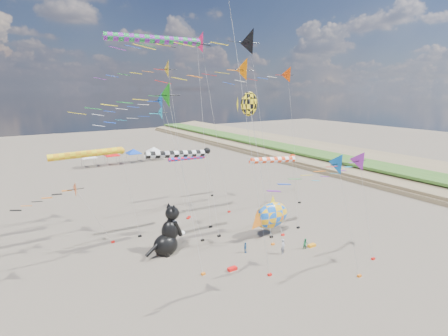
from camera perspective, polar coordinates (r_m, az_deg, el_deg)
The scene contains 28 objects.
ground at distance 32.70m, azimuth 14.01°, elevation -18.59°, with size 260.00×260.00×0.00m, color brown.
delta_kite_1 at distance 42.37m, azimuth -11.47°, elevation 8.28°, with size 10.40×1.84×15.01m.
delta_kite_2 at distance 39.12m, azimuth -22.65°, elevation -3.25°, with size 7.74×1.78×7.92m.
delta_kite_3 at distance 34.14m, azimuth 22.15°, elevation 0.62°, with size 7.40×1.97×11.47m.
delta_kite_4 at distance 39.47m, azimuth 5.00°, elevation 19.61°, with size 15.24×3.13×23.34m.
delta_kite_5 at distance 27.99m, azimuth -9.97°, elevation 11.20°, with size 9.87×2.32×17.57m.
delta_kite_6 at distance 33.76m, azimuth 3.73°, elevation 15.31°, with size 11.24×2.33×19.79m.
delta_kite_7 at distance 44.15m, azimuth -4.44°, elevation 19.49°, with size 14.14×2.78×23.66m.
delta_kite_8 at distance 35.09m, azimuth -9.92°, elevation 10.31°, with size 9.45×1.89×16.72m.
delta_kite_9 at distance 28.11m, azimuth 16.65°, elevation -0.18°, with size 10.80×1.88×12.07m.
delta_kite_10 at distance 48.49m, azimuth 9.37°, elevation 14.52°, with size 12.86×2.39×19.94m.
delta_kite_11 at distance 43.09m, azimuth -10.42°, elevation 15.30°, with size 10.63×2.37×20.34m.
windsock_0 at distance 38.41m, azimuth -10.74°, elevation 19.80°, with size 11.55×0.83×22.15m.
windsock_1 at distance 36.38m, azimuth -7.01°, elevation 2.27°, with size 8.60×0.75×10.68m.
windsock_2 at distance 38.53m, azimuth -21.01°, elevation 2.15°, with size 8.90×0.75×10.71m.
windsock_3 at distance 39.50m, azimuth 8.37°, elevation 1.30°, with size 7.55×0.71×9.47m.
windsock_4 at distance 52.95m, azimuth -5.79°, elevation 1.58°, with size 7.45×0.61×6.98m.
angelfish_kite at distance 38.28m, azimuth 3.91°, elevation 10.20°, with size 3.74×3.02×16.56m.
cat_inflatable at distance 37.07m, azimuth -9.17°, elevation -9.87°, with size 3.93×1.96×5.30m, color black, non-canonical shape.
fish_inflatable at distance 41.46m, azimuth 7.67°, elevation -7.65°, with size 6.31×3.02×4.82m.
person_adult at distance 37.67m, azimuth 9.61°, elevation -12.53°, with size 0.61×0.40×1.66m, color #9596A0.
child_green at distance 39.25m, azimuth 13.17°, elevation -11.97°, with size 0.59×0.46×1.22m, color #207945.
child_blue at distance 37.61m, azimuth 3.49°, elevation -12.83°, with size 0.68×0.28×1.16m, color #275792.
kite_bag_0 at distance 49.62m, azimuth 9.54°, elevation -7.05°, with size 0.90×0.44×0.30m, color blue.
kite_bag_1 at distance 34.48m, azimuth 1.36°, elevation -16.13°, with size 0.90×0.44×0.30m, color red.
kite_bag_2 at distance 40.17m, azimuth 14.13°, elevation -12.15°, with size 0.90×0.44×0.30m, color orange.
tent_row at distance 83.09m, azimuth -16.21°, elevation 2.78°, with size 19.20×4.20×3.80m.
parked_car at distance 87.93m, azimuth -4.90°, elevation 2.11°, with size 1.53×3.80×1.29m, color #26262D.
Camera 1 is at (-20.74, -18.89, 16.80)m, focal length 28.00 mm.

